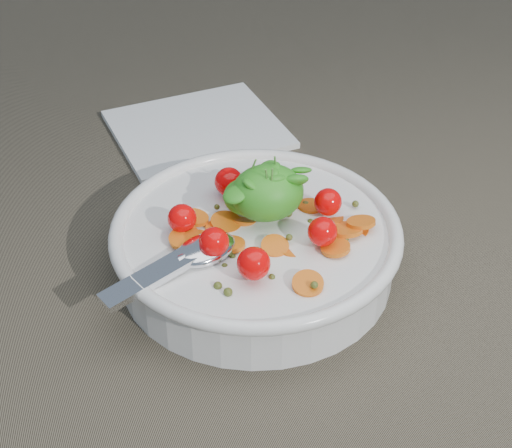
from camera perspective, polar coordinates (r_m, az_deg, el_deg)
name	(u,v)px	position (r m, az deg, el deg)	size (l,w,h in m)	color
ground	(268,257)	(0.67, 0.88, -2.45)	(6.00, 6.00, 0.00)	#665C48
bowl	(256,244)	(0.64, 0.01, -1.49)	(0.26, 0.24, 0.10)	white
napkin	(197,129)	(0.85, -4.28, 6.90)	(0.17, 0.15, 0.01)	white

